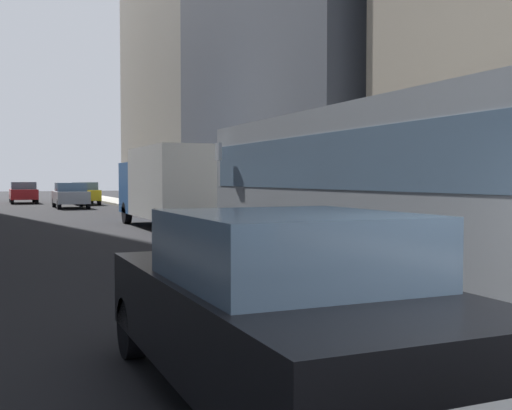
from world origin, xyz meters
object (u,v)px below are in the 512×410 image
object	(u,v)px
car_red_coupe	(23,192)
car_silver_sedan	(71,195)
transit_bus	(412,186)
car_yellow_taxi	(85,193)
box_truck	(168,184)
car_black_suv	(280,307)

from	to	relation	value
car_red_coupe	car_silver_sedan	bearing A→B (deg)	-76.08
transit_bus	car_silver_sedan	world-z (taller)	transit_bus
car_yellow_taxi	box_truck	xyz separation A→B (m)	(0.00, -23.37, 0.84)
car_red_coupe	box_truck	size ratio (longest dim) A/B	0.61
car_silver_sedan	car_yellow_taxi	distance (m)	5.69
car_red_coupe	car_yellow_taxi	bearing A→B (deg)	-46.52
car_silver_sedan	box_truck	xyz separation A→B (m)	(1.60, -17.91, 0.84)
car_silver_sedan	box_truck	size ratio (longest dim) A/B	0.56
transit_bus	car_yellow_taxi	distance (m)	38.40
car_red_coupe	box_truck	bearing A→B (deg)	-81.75
car_black_suv	box_truck	distance (m)	19.02
car_yellow_taxi	box_truck	distance (m)	23.39
transit_bus	box_truck	world-z (taller)	same
car_black_suv	box_truck	xyz separation A→B (m)	(4.00, 18.58, 0.84)
car_red_coupe	box_truck	world-z (taller)	box_truck
transit_bus	car_red_coupe	xyz separation A→B (m)	(-4.00, 42.60, -0.95)
transit_bus	car_black_suv	distance (m)	5.44
car_black_suv	car_yellow_taxi	xyz separation A→B (m)	(4.00, 41.95, -0.00)
car_silver_sedan	box_truck	distance (m)	18.00
box_truck	car_red_coupe	bearing A→B (deg)	98.25
car_black_suv	car_yellow_taxi	bearing A→B (deg)	84.55
car_red_coupe	transit_bus	bearing A→B (deg)	-84.64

